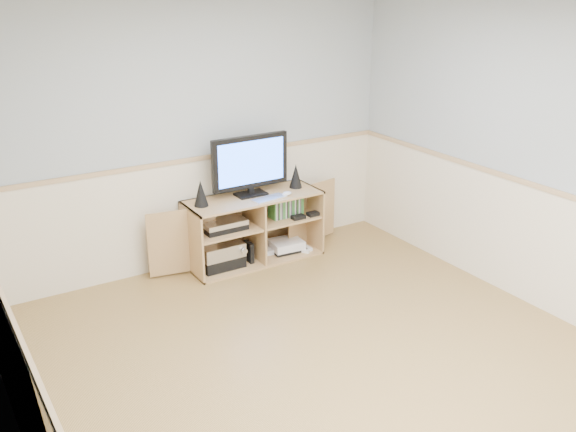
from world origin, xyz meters
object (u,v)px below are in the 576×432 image
object	(u,v)px
keyboard	(269,198)
monitor	(250,163)
media_cabinet	(251,226)
game_consoles	(285,246)

from	to	relation	value
keyboard	monitor	bearing A→B (deg)	108.30
monitor	media_cabinet	bearing A→B (deg)	90.00
keyboard	game_consoles	xyz separation A→B (m)	(0.24, 0.13, -0.59)
media_cabinet	monitor	distance (m)	0.63
game_consoles	media_cabinet	bearing A→B (deg)	168.29
keyboard	media_cabinet	bearing A→B (deg)	107.24
keyboard	game_consoles	bearing A→B (deg)	19.56
media_cabinet	keyboard	distance (m)	0.39
keyboard	game_consoles	world-z (taller)	keyboard
media_cabinet	monitor	bearing A→B (deg)	-90.00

